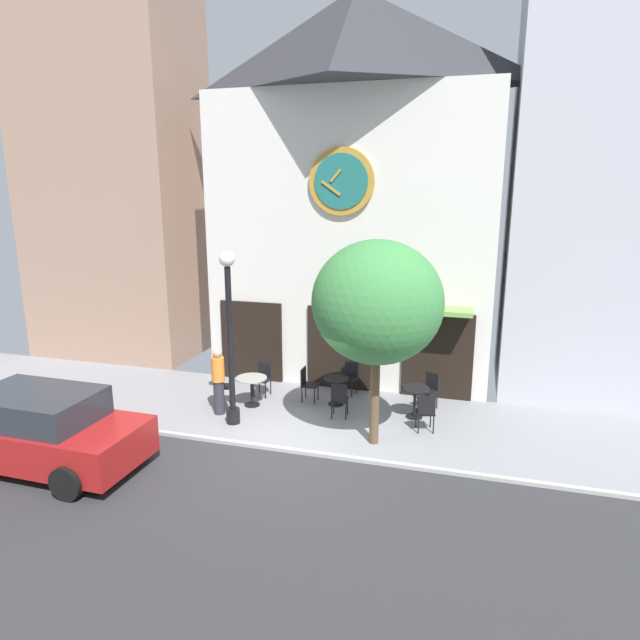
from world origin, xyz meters
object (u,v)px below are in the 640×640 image
(street_lamp, at_px, (230,339))
(parked_car_red, at_px, (38,430))
(pedestrian_orange, at_px, (218,380))
(cafe_chair_near_tree, at_px, (350,375))
(cafe_chair_curbside, at_px, (339,398))
(cafe_table_center_right, at_px, (415,397))
(cafe_chair_outer, at_px, (263,376))
(cafe_chair_right_end, at_px, (222,383))
(cafe_chair_near_lamp, at_px, (426,410))
(cafe_table_leftmost, at_px, (252,385))
(street_tree, at_px, (377,303))
(cafe_table_rightmost, at_px, (336,387))
(cafe_chair_facing_wall, at_px, (307,382))
(cafe_chair_by_entrance, at_px, (430,388))

(street_lamp, relative_size, parked_car_red, 0.95)
(pedestrian_orange, relative_size, parked_car_red, 0.39)
(cafe_chair_near_tree, xyz_separation_m, cafe_chair_curbside, (0.13, -1.69, 0.00))
(cafe_table_center_right, distance_m, cafe_chair_near_tree, 2.19)
(street_lamp, xyz_separation_m, cafe_chair_outer, (0.01, 1.92, -1.55))
(cafe_table_center_right, relative_size, cafe_chair_near_tree, 0.85)
(cafe_chair_right_end, bearing_deg, cafe_chair_near_lamp, -3.64)
(cafe_table_leftmost, xyz_separation_m, parked_car_red, (-2.86, -4.06, 0.20))
(cafe_chair_curbside, bearing_deg, cafe_chair_near_lamp, -5.76)
(street_lamp, height_order, cafe_chair_right_end, street_lamp)
(street_tree, distance_m, cafe_table_rightmost, 3.52)
(parked_car_red, bearing_deg, cafe_chair_outer, 59.44)
(street_lamp, relative_size, street_tree, 0.92)
(cafe_chair_right_end, distance_m, pedestrian_orange, 0.78)
(cafe_chair_curbside, distance_m, cafe_chair_near_lamp, 2.09)
(cafe_chair_right_end, relative_size, cafe_chair_outer, 1.00)
(cafe_table_leftmost, xyz_separation_m, cafe_chair_near_tree, (2.22, 1.52, -0.03))
(cafe_table_rightmost, distance_m, cafe_chair_curbside, 0.87)
(cafe_chair_curbside, xyz_separation_m, cafe_chair_facing_wall, (-1.08, 0.84, 0.00))
(cafe_table_center_right, bearing_deg, cafe_chair_right_end, -174.99)
(cafe_table_leftmost, height_order, cafe_chair_facing_wall, cafe_chair_facing_wall)
(cafe_chair_facing_wall, xyz_separation_m, cafe_chair_near_lamp, (3.16, -1.05, 0.00))
(cafe_chair_near_tree, bearing_deg, cafe_chair_near_lamp, -40.67)
(cafe_table_leftmost, xyz_separation_m, cafe_chair_outer, (0.00, 0.79, -0.03))
(cafe_chair_facing_wall, bearing_deg, cafe_chair_near_lamp, -18.41)
(cafe_chair_near_lamp, xyz_separation_m, parked_car_red, (-7.29, -3.68, 0.23))
(cafe_table_rightmost, height_order, cafe_chair_near_lamp, cafe_chair_near_lamp)
(cafe_chair_right_end, xyz_separation_m, cafe_chair_outer, (0.82, 0.84, 0.00))
(cafe_chair_curbside, bearing_deg, street_lamp, -157.88)
(street_tree, relative_size, cafe_chair_outer, 4.94)
(street_tree, xyz_separation_m, cafe_chair_facing_wall, (-2.13, 1.91, -2.60))
(cafe_chair_facing_wall, bearing_deg, street_tree, -41.94)
(pedestrian_orange, bearing_deg, cafe_chair_near_tree, 38.58)
(cafe_chair_facing_wall, distance_m, cafe_chair_by_entrance, 3.15)
(cafe_chair_facing_wall, relative_size, pedestrian_orange, 0.54)
(cafe_chair_by_entrance, relative_size, parked_car_red, 0.21)
(cafe_chair_right_end, xyz_separation_m, cafe_chair_facing_wall, (2.08, 0.72, 0.00))
(cafe_table_leftmost, bearing_deg, cafe_table_rightmost, 17.53)
(pedestrian_orange, bearing_deg, street_tree, -7.68)
(cafe_table_leftmost, height_order, cafe_chair_by_entrance, cafe_chair_by_entrance)
(street_tree, relative_size, cafe_table_leftmost, 5.60)
(cafe_table_rightmost, relative_size, cafe_chair_outer, 0.80)
(cafe_table_rightmost, distance_m, cafe_chair_right_end, 2.96)
(cafe_table_leftmost, xyz_separation_m, cafe_table_rightmost, (2.06, 0.65, -0.08))
(cafe_table_center_right, distance_m, cafe_chair_outer, 4.11)
(parked_car_red, bearing_deg, pedestrian_orange, 55.65)
(cafe_chair_facing_wall, bearing_deg, street_lamp, -125.31)
(cafe_table_rightmost, distance_m, cafe_chair_by_entrance, 2.38)
(cafe_chair_curbside, distance_m, cafe_chair_by_entrance, 2.41)
(cafe_chair_curbside, height_order, cafe_chair_outer, same)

